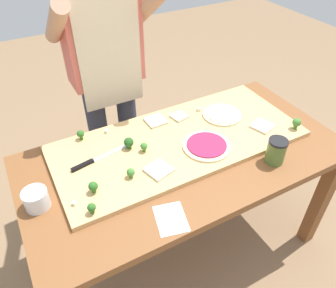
% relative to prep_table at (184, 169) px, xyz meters
% --- Properties ---
extents(ground_plane, '(8.00, 8.00, 0.00)m').
position_rel_prep_table_xyz_m(ground_plane, '(0.00, 0.00, -0.65)').
color(ground_plane, '#896B4C').
extents(prep_table, '(1.57, 0.80, 0.76)m').
position_rel_prep_table_xyz_m(prep_table, '(0.00, 0.00, 0.00)').
color(prep_table, brown).
rests_on(prep_table, ground).
extents(cutting_board, '(1.26, 0.55, 0.02)m').
position_rel_prep_table_xyz_m(cutting_board, '(0.02, 0.09, 0.11)').
color(cutting_board, tan).
rests_on(cutting_board, prep_table).
extents(chefs_knife, '(0.29, 0.07, 0.02)m').
position_rel_prep_table_xyz_m(chefs_knife, '(-0.42, 0.13, 0.13)').
color(chefs_knife, '#B7BABF').
rests_on(chefs_knife, cutting_board).
extents(pizza_whole_white_garlic, '(0.21, 0.21, 0.02)m').
position_rel_prep_table_xyz_m(pizza_whole_white_garlic, '(0.33, 0.16, 0.13)').
color(pizza_whole_white_garlic, beige).
rests_on(pizza_whole_white_garlic, cutting_board).
extents(pizza_whole_beet_magenta, '(0.24, 0.24, 0.02)m').
position_rel_prep_table_xyz_m(pizza_whole_beet_magenta, '(0.11, -0.03, 0.13)').
color(pizza_whole_beet_magenta, beige).
rests_on(pizza_whole_beet_magenta, cutting_board).
extents(pizza_slice_center, '(0.13, 0.13, 0.01)m').
position_rel_prep_table_xyz_m(pizza_slice_center, '(-0.18, -0.06, 0.13)').
color(pizza_slice_center, beige).
rests_on(pizza_slice_center, cutting_board).
extents(pizza_slice_near_right, '(0.09, 0.09, 0.01)m').
position_rel_prep_table_xyz_m(pizza_slice_near_right, '(0.11, 0.26, 0.13)').
color(pizza_slice_near_right, beige).
rests_on(pizza_slice_near_right, cutting_board).
extents(pizza_slice_far_left, '(0.11, 0.11, 0.01)m').
position_rel_prep_table_xyz_m(pizza_slice_far_left, '(-0.02, 0.28, 0.13)').
color(pizza_slice_far_left, beige).
rests_on(pizza_slice_far_left, cutting_board).
extents(pizza_slice_far_right, '(0.13, 0.13, 0.01)m').
position_rel_prep_table_xyz_m(pizza_slice_far_right, '(0.46, -0.03, 0.13)').
color(pizza_slice_far_right, beige).
rests_on(pizza_slice_far_right, cutting_board).
extents(broccoli_floret_front_mid, '(0.03, 0.03, 0.05)m').
position_rel_prep_table_xyz_m(broccoli_floret_front_mid, '(-0.52, -0.15, 0.16)').
color(broccoli_floret_front_mid, '#366618').
rests_on(broccoli_floret_front_mid, cutting_board).
extents(broccoli_floret_back_right, '(0.05, 0.05, 0.06)m').
position_rel_prep_table_xyz_m(broccoli_floret_back_right, '(-0.23, 0.15, 0.16)').
color(broccoli_floret_back_right, '#2C5915').
rests_on(broccoli_floret_back_right, cutting_board).
extents(broccoli_floret_back_mid, '(0.04, 0.04, 0.05)m').
position_rel_prep_table_xyz_m(broccoli_floret_back_mid, '(-0.42, 0.33, 0.16)').
color(broccoli_floret_back_mid, '#366618').
rests_on(broccoli_floret_back_mid, cutting_board).
extents(broccoli_floret_back_left, '(0.04, 0.04, 0.06)m').
position_rel_prep_table_xyz_m(broccoli_floret_back_left, '(0.60, -0.12, 0.16)').
color(broccoli_floret_back_left, '#487A23').
rests_on(broccoli_floret_back_left, cutting_board).
extents(broccoli_floret_front_left, '(0.04, 0.04, 0.05)m').
position_rel_prep_table_xyz_m(broccoli_floret_front_left, '(-0.18, 0.09, 0.16)').
color(broccoli_floret_front_left, '#487A23').
rests_on(broccoli_floret_front_left, cutting_board).
extents(broccoli_floret_center_right, '(0.04, 0.04, 0.05)m').
position_rel_prep_table_xyz_m(broccoli_floret_center_right, '(-0.30, -0.04, 0.15)').
color(broccoli_floret_center_right, '#487A23').
rests_on(broccoli_floret_center_right, cutting_board).
extents(broccoli_floret_center_left, '(0.04, 0.04, 0.05)m').
position_rel_prep_table_xyz_m(broccoli_floret_center_left, '(-0.47, -0.05, 0.16)').
color(broccoli_floret_center_left, '#366618').
rests_on(broccoli_floret_center_left, cutting_board).
extents(cheese_crumble_a, '(0.02, 0.02, 0.02)m').
position_rel_prep_table_xyz_m(cheese_crumble_a, '(-0.28, 0.32, 0.14)').
color(cheese_crumble_a, silver).
rests_on(cheese_crumble_a, cutting_board).
extents(cheese_crumble_b, '(0.02, 0.02, 0.02)m').
position_rel_prep_table_xyz_m(cheese_crumble_b, '(-0.57, -0.07, 0.13)').
color(cheese_crumble_b, silver).
rests_on(cheese_crumble_b, cutting_board).
extents(cheese_crumble_c, '(0.02, 0.02, 0.02)m').
position_rel_prep_table_xyz_m(cheese_crumble_c, '(0.24, 0.26, 0.14)').
color(cheese_crumble_c, white).
rests_on(cheese_crumble_c, cutting_board).
extents(flour_cup, '(0.10, 0.10, 0.08)m').
position_rel_prep_table_xyz_m(flour_cup, '(-0.70, 0.01, 0.14)').
color(flour_cup, white).
rests_on(flour_cup, prep_table).
extents(sauce_jar, '(0.09, 0.09, 0.13)m').
position_rel_prep_table_xyz_m(sauce_jar, '(0.35, -0.24, 0.17)').
color(sauce_jar, '#517033').
rests_on(sauce_jar, prep_table).
extents(recipe_note, '(0.15, 0.18, 0.00)m').
position_rel_prep_table_xyz_m(recipe_note, '(-0.25, -0.31, 0.10)').
color(recipe_note, white).
rests_on(recipe_note, prep_table).
extents(cook_center, '(0.54, 0.39, 1.67)m').
position_rel_prep_table_xyz_m(cook_center, '(-0.15, 0.64, 0.34)').
color(cook_center, '#333847').
rests_on(cook_center, ground).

